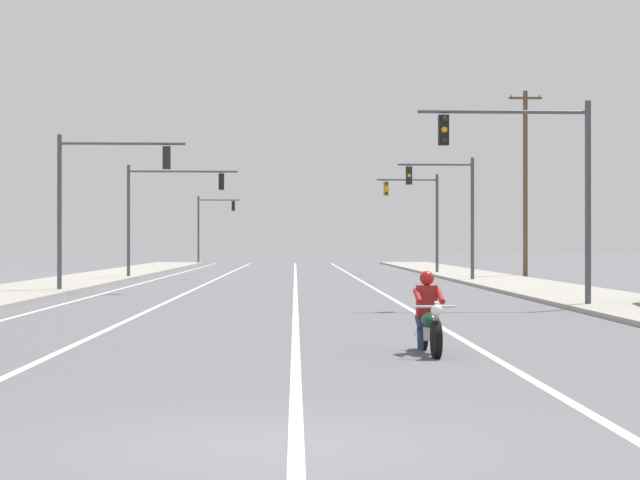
# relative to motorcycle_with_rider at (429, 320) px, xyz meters

# --- Properties ---
(ground_plane) EXTENTS (400.00, 400.00, 0.00)m
(ground_plane) POSITION_rel_motorcycle_with_rider_xyz_m (-2.64, -8.99, -0.59)
(ground_plane) COLOR #5B5B60
(lane_stripe_center) EXTENTS (0.16, 100.00, 0.01)m
(lane_stripe_center) POSITION_rel_motorcycle_with_rider_xyz_m (-2.35, 36.01, -0.58)
(lane_stripe_center) COLOR beige
(lane_stripe_center) RESTS_ON ground
(lane_stripe_left) EXTENTS (0.16, 100.00, 0.01)m
(lane_stripe_left) POSITION_rel_motorcycle_with_rider_xyz_m (-6.59, 36.01, -0.58)
(lane_stripe_left) COLOR beige
(lane_stripe_left) RESTS_ON ground
(lane_stripe_right) EXTENTS (0.16, 100.00, 0.01)m
(lane_stripe_right) POSITION_rel_motorcycle_with_rider_xyz_m (1.02, 36.01, -0.58)
(lane_stripe_right) COLOR beige
(lane_stripe_right) RESTS_ON ground
(lane_stripe_far_left) EXTENTS (0.16, 100.00, 0.01)m
(lane_stripe_far_left) POSITION_rel_motorcycle_with_rider_xyz_m (-9.76, 36.01, -0.58)
(lane_stripe_far_left) COLOR beige
(lane_stripe_far_left) RESTS_ON ground
(sidewalk_kerb_right) EXTENTS (4.40, 110.00, 0.14)m
(sidewalk_kerb_right) POSITION_rel_motorcycle_with_rider_xyz_m (7.80, 31.01, -0.52)
(sidewalk_kerb_right) COLOR #9E998E
(sidewalk_kerb_right) RESTS_ON ground
(sidewalk_kerb_left) EXTENTS (4.40, 110.00, 0.14)m
(sidewalk_kerb_left) POSITION_rel_motorcycle_with_rider_xyz_m (-13.08, 31.01, -0.52)
(sidewalk_kerb_left) COLOR #9E998E
(sidewalk_kerb_left) RESTS_ON ground
(motorcycle_with_rider) EXTENTS (0.70, 2.19, 1.46)m
(motorcycle_with_rider) POSITION_rel_motorcycle_with_rider_xyz_m (0.00, 0.00, 0.00)
(motorcycle_with_rider) COLOR black
(motorcycle_with_rider) RESTS_ON ground
(traffic_signal_near_right) EXTENTS (5.20, 0.47, 6.20)m
(traffic_signal_near_right) POSITION_rel_motorcycle_with_rider_xyz_m (4.89, 13.54, 3.53)
(traffic_signal_near_right) COLOR #47474C
(traffic_signal_near_right) RESTS_ON ground
(traffic_signal_near_left) EXTENTS (5.00, 0.42, 6.20)m
(traffic_signal_near_left) POSITION_rel_motorcycle_with_rider_xyz_m (-10.16, 24.52, 3.52)
(traffic_signal_near_left) COLOR #47474C
(traffic_signal_near_left) RESTS_ON ground
(traffic_signal_mid_right) EXTENTS (3.83, 0.39, 6.20)m
(traffic_signal_mid_right) POSITION_rel_motorcycle_with_rider_xyz_m (5.43, 36.17, 3.44)
(traffic_signal_mid_right) COLOR #47474C
(traffic_signal_mid_right) RESTS_ON ground
(traffic_signal_mid_left) EXTENTS (6.03, 0.52, 6.20)m
(traffic_signal_mid_left) POSITION_rel_motorcycle_with_rider_xyz_m (-9.68, 41.85, 3.58)
(traffic_signal_mid_left) COLOR #47474C
(traffic_signal_mid_left) RESTS_ON ground
(traffic_signal_far_right) EXTENTS (3.85, 0.56, 6.20)m
(traffic_signal_far_right) POSITION_rel_motorcycle_with_rider_xyz_m (5.39, 49.84, 3.45)
(traffic_signal_far_right) COLOR #47474C
(traffic_signal_far_right) RESTS_ON ground
(traffic_signal_far_left) EXTENTS (3.83, 0.37, 6.20)m
(traffic_signal_far_left) POSITION_rel_motorcycle_with_rider_xyz_m (-10.14, 83.29, 3.44)
(traffic_signal_far_left) COLOR #47474C
(traffic_signal_far_left) RESTS_ON ground
(utility_pole_right_far) EXTENTS (1.86, 0.26, 10.46)m
(utility_pole_right_far) POSITION_rel_motorcycle_with_rider_xyz_m (10.53, 42.96, 4.83)
(utility_pole_right_far) COLOR brown
(utility_pole_right_far) RESTS_ON ground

